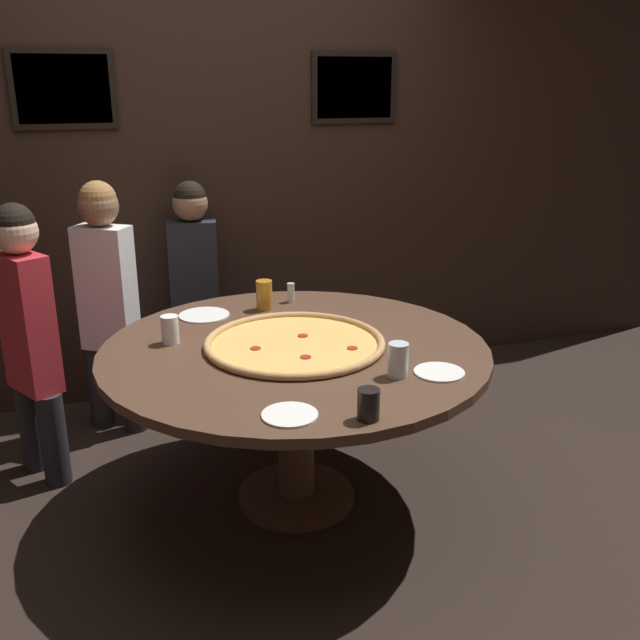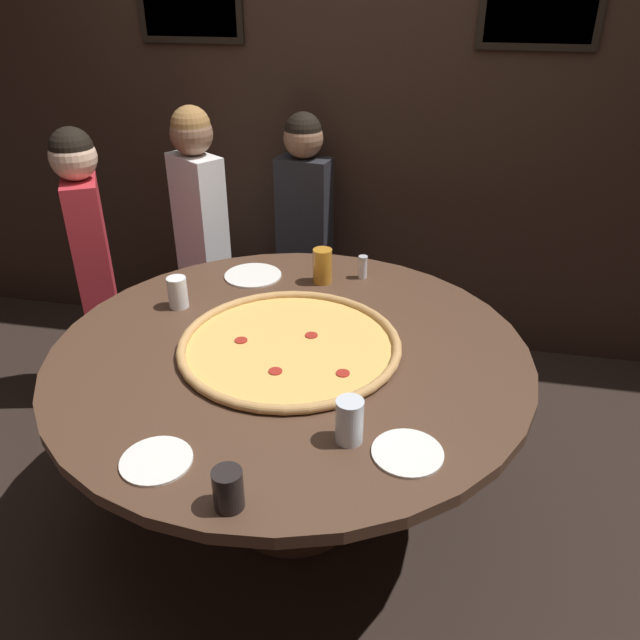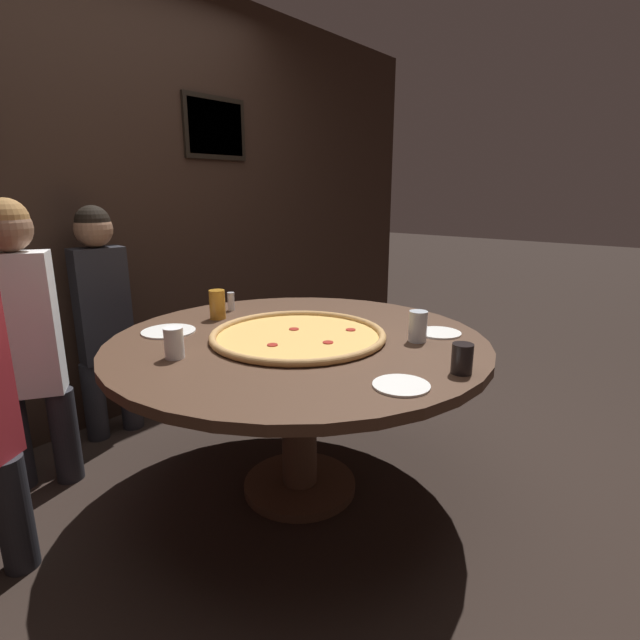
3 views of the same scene
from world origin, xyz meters
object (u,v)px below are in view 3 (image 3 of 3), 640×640
at_px(drink_cup_far_left, 174,343).
at_px(white_plate_right_side, 401,385).
at_px(drink_cup_far_right, 462,359).
at_px(dining_table, 298,365).
at_px(white_plate_beside_cup, 169,331).
at_px(diner_side_right, 103,310).
at_px(giant_pizza, 298,335).
at_px(diner_far_right, 24,331).
at_px(white_plate_far_back, 439,333).
at_px(drink_cup_near_left, 217,304).
at_px(condiment_shaker, 231,301).
at_px(drink_cup_by_shaker, 418,326).

distance_m(drink_cup_far_left, white_plate_right_side, 0.87).
bearing_deg(drink_cup_far_right, drink_cup_far_left, 118.87).
xyz_separation_m(dining_table, white_plate_beside_cup, (-0.29, 0.52, 0.13)).
height_order(drink_cup_far_right, diner_side_right, diner_side_right).
relative_size(giant_pizza, diner_far_right, 0.57).
xyz_separation_m(giant_pizza, drink_cup_far_left, (-0.49, 0.21, 0.05)).
height_order(white_plate_beside_cup, diner_far_right, diner_far_right).
xyz_separation_m(drink_cup_far_left, white_plate_far_back, (0.92, -0.66, -0.06)).
relative_size(dining_table, white_plate_beside_cup, 6.83).
distance_m(drink_cup_near_left, drink_cup_far_right, 1.25).
distance_m(white_plate_right_side, condiment_shaker, 1.27).
bearing_deg(dining_table, white_plate_right_side, -108.72).
height_order(drink_cup_by_shaker, white_plate_beside_cup, drink_cup_by_shaker).
xyz_separation_m(drink_cup_near_left, diner_side_right, (-0.23, 0.67, -0.08)).
distance_m(drink_cup_far_right, diner_side_right, 1.94).
relative_size(giant_pizza, drink_cup_by_shaker, 5.79).
bearing_deg(diner_side_right, white_plate_right_side, 100.46).
bearing_deg(drink_cup_near_left, drink_cup_far_left, -147.25).
distance_m(drink_cup_far_left, diner_side_right, 1.03).
height_order(white_plate_beside_cup, white_plate_far_back, same).
relative_size(drink_cup_far_left, white_plate_far_back, 0.62).
bearing_deg(giant_pizza, drink_cup_far_right, -87.78).
relative_size(drink_cup_near_left, drink_cup_far_left, 1.19).
bearing_deg(white_plate_beside_cup, drink_cup_far_left, -122.43).
relative_size(drink_cup_far_left, diner_far_right, 0.09).
distance_m(drink_cup_by_shaker, diner_far_right, 1.73).
bearing_deg(diner_far_right, white_plate_beside_cup, 165.84).
xyz_separation_m(drink_cup_far_left, diner_side_right, (0.27, 0.99, -0.07)).
height_order(drink_cup_near_left, white_plate_right_side, drink_cup_near_left).
bearing_deg(giant_pizza, dining_table, -130.41).
xyz_separation_m(drink_cup_far_right, white_plate_right_side, (-0.24, 0.11, -0.05)).
height_order(drink_cup_far_right, white_plate_far_back, drink_cup_far_right).
height_order(drink_cup_far_left, white_plate_right_side, drink_cup_far_left).
height_order(giant_pizza, diner_side_right, diner_side_right).
height_order(drink_cup_near_left, drink_cup_by_shaker, drink_cup_near_left).
relative_size(white_plate_beside_cup, diner_far_right, 0.18).
height_order(giant_pizza, white_plate_right_side, giant_pizza).
xyz_separation_m(white_plate_beside_cup, condiment_shaker, (0.45, 0.08, 0.05)).
xyz_separation_m(drink_cup_by_shaker, white_plate_beside_cup, (-0.56, 0.95, -0.06)).
bearing_deg(white_plate_far_back, white_plate_beside_cup, 126.39).
bearing_deg(drink_cup_near_left, drink_cup_by_shaker, -74.67).
bearing_deg(drink_cup_far_left, white_plate_far_back, -35.85).
xyz_separation_m(dining_table, drink_cup_far_right, (0.03, -0.72, 0.18)).
relative_size(drink_cup_near_left, white_plate_far_back, 0.74).
bearing_deg(white_plate_far_back, drink_cup_by_shaker, 170.75).
height_order(white_plate_right_side, diner_side_right, diner_side_right).
bearing_deg(diner_side_right, white_plate_far_back, 121.66).
bearing_deg(drink_cup_by_shaker, condiment_shaker, 95.88).
relative_size(drink_cup_near_left, white_plate_right_side, 0.75).
bearing_deg(drink_cup_near_left, drink_cup_far_right, -89.16).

